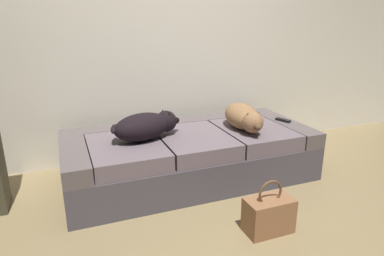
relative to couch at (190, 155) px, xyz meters
The scene contains 7 objects.
ground_plane 1.03m from the couch, 90.00° to the right, with size 10.00×10.00×0.00m, color olive.
back_wall 1.37m from the couch, 90.00° to the left, with size 6.40×0.10×2.80m, color beige.
couch is the anchor object (origin of this frame).
dog_dark 0.51m from the couch, behind, with size 0.63×0.40×0.22m.
dog_tan 0.59m from the couch, 11.30° to the right, with size 0.32×0.64×0.22m.
tv_remote 0.98m from the couch, ahead, with size 0.04×0.15×0.02m, color black.
handbag 0.98m from the couch, 78.72° to the right, with size 0.32×0.18×0.38m.
Camera 1 is at (-1.01, -1.61, 1.37)m, focal length 31.82 mm.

